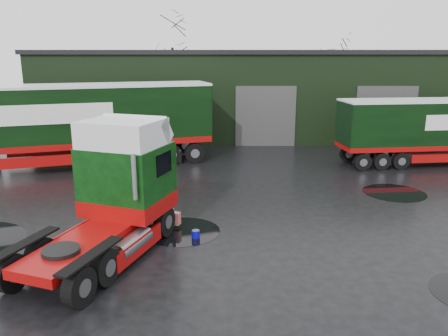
{
  "coord_description": "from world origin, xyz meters",
  "views": [
    {
      "loc": [
        -0.65,
        -15.1,
        6.07
      ],
      "look_at": [
        -0.72,
        1.51,
        1.7
      ],
      "focal_mm": 35.0,
      "sensor_mm": 36.0,
      "label": 1
    }
  ],
  "objects_px": {
    "warehouse": "(259,91)",
    "wash_bucket": "(196,234)",
    "tree_back_b": "(331,77)",
    "trailer_left": "(78,126)",
    "tree_back_a": "(173,67)",
    "lorry_right": "(435,132)",
    "hero_tractor": "(94,196)"
  },
  "relations": [
    {
      "from": "hero_tractor",
      "to": "wash_bucket",
      "type": "height_order",
      "value": "hero_tractor"
    },
    {
      "from": "warehouse",
      "to": "tree_back_b",
      "type": "height_order",
      "value": "tree_back_b"
    },
    {
      "from": "trailer_left",
      "to": "wash_bucket",
      "type": "height_order",
      "value": "trailer_left"
    },
    {
      "from": "warehouse",
      "to": "wash_bucket",
      "type": "height_order",
      "value": "warehouse"
    },
    {
      "from": "trailer_left",
      "to": "tree_back_b",
      "type": "xyz_separation_m",
      "value": [
        18.68,
        21.6,
        1.49
      ]
    },
    {
      "from": "hero_tractor",
      "to": "trailer_left",
      "type": "relative_size",
      "value": 0.45
    },
    {
      "from": "wash_bucket",
      "to": "tree_back_a",
      "type": "bearing_deg",
      "value": 97.86
    },
    {
      "from": "warehouse",
      "to": "hero_tractor",
      "type": "height_order",
      "value": "warehouse"
    },
    {
      "from": "lorry_right",
      "to": "wash_bucket",
      "type": "bearing_deg",
      "value": -57.68
    },
    {
      "from": "lorry_right",
      "to": "wash_bucket",
      "type": "relative_size",
      "value": 49.51
    },
    {
      "from": "trailer_left",
      "to": "wash_bucket",
      "type": "relative_size",
      "value": 51.48
    },
    {
      "from": "hero_tractor",
      "to": "tree_back_b",
      "type": "distance_m",
      "value": 36.09
    },
    {
      "from": "hero_tractor",
      "to": "tree_back_a",
      "type": "height_order",
      "value": "tree_back_a"
    },
    {
      "from": "lorry_right",
      "to": "wash_bucket",
      "type": "xyz_separation_m",
      "value": [
        -12.73,
        -10.37,
        -1.7
      ]
    },
    {
      "from": "trailer_left",
      "to": "lorry_right",
      "type": "height_order",
      "value": "trailer_left"
    },
    {
      "from": "hero_tractor",
      "to": "tree_back_a",
      "type": "distance_m",
      "value": 33.14
    },
    {
      "from": "trailer_left",
      "to": "wash_bucket",
      "type": "xyz_separation_m",
      "value": [
        7.01,
        -9.77,
        -2.13
      ]
    },
    {
      "from": "tree_back_a",
      "to": "tree_back_b",
      "type": "height_order",
      "value": "tree_back_a"
    },
    {
      "from": "wash_bucket",
      "to": "tree_back_b",
      "type": "xyz_separation_m",
      "value": [
        11.67,
        31.37,
        3.62
      ]
    },
    {
      "from": "warehouse",
      "to": "wash_bucket",
      "type": "distance_m",
      "value": 21.89
    },
    {
      "from": "hero_tractor",
      "to": "tree_back_b",
      "type": "xyz_separation_m",
      "value": [
        14.5,
        33.0,
        1.71
      ]
    },
    {
      "from": "warehouse",
      "to": "tree_back_a",
      "type": "xyz_separation_m",
      "value": [
        -8.0,
        10.0,
        1.59
      ]
    },
    {
      "from": "wash_bucket",
      "to": "tree_back_b",
      "type": "height_order",
      "value": "tree_back_b"
    },
    {
      "from": "lorry_right",
      "to": "tree_back_b",
      "type": "xyz_separation_m",
      "value": [
        -1.06,
        21.0,
        1.91
      ]
    },
    {
      "from": "trailer_left",
      "to": "lorry_right",
      "type": "relative_size",
      "value": 1.04
    },
    {
      "from": "lorry_right",
      "to": "warehouse",
      "type": "bearing_deg",
      "value": -147.36
    },
    {
      "from": "wash_bucket",
      "to": "tree_back_b",
      "type": "distance_m",
      "value": 33.66
    },
    {
      "from": "wash_bucket",
      "to": "tree_back_a",
      "type": "xyz_separation_m",
      "value": [
        -4.33,
        31.37,
        4.62
      ]
    },
    {
      "from": "trailer_left",
      "to": "tree_back_a",
      "type": "xyz_separation_m",
      "value": [
        2.68,
        21.6,
        2.49
      ]
    },
    {
      "from": "hero_tractor",
      "to": "tree_back_a",
      "type": "bearing_deg",
      "value": 111.67
    },
    {
      "from": "hero_tractor",
      "to": "tree_back_b",
      "type": "height_order",
      "value": "tree_back_b"
    },
    {
      "from": "warehouse",
      "to": "tree_back_b",
      "type": "xyz_separation_m",
      "value": [
        8.0,
        10.0,
        0.59
      ]
    }
  ]
}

